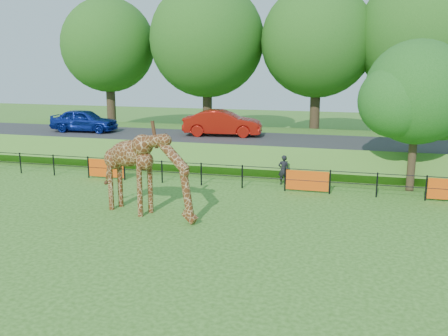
{
  "coord_description": "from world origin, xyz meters",
  "views": [
    {
      "loc": [
        5.12,
        -13.96,
        5.84
      ],
      "look_at": [
        0.45,
        3.14,
        2.0
      ],
      "focal_mm": 40.0,
      "sensor_mm": 36.0,
      "label": 1
    }
  ],
  "objects_px": {
    "car_blue": "(84,120)",
    "tree_east": "(419,96)",
    "visitor": "(284,170)",
    "car_red": "(223,123)",
    "giraffe": "(147,174)"
  },
  "relations": [
    {
      "from": "car_red",
      "to": "tree_east",
      "type": "bearing_deg",
      "value": -122.04
    },
    {
      "from": "visitor",
      "to": "car_red",
      "type": "bearing_deg",
      "value": -71.52
    },
    {
      "from": "car_red",
      "to": "visitor",
      "type": "bearing_deg",
      "value": -146.49
    },
    {
      "from": "car_blue",
      "to": "visitor",
      "type": "relative_size",
      "value": 2.92
    },
    {
      "from": "tree_east",
      "to": "car_red",
      "type": "bearing_deg",
      "value": 154.64
    },
    {
      "from": "car_red",
      "to": "tree_east",
      "type": "height_order",
      "value": "tree_east"
    },
    {
      "from": "giraffe",
      "to": "car_blue",
      "type": "bearing_deg",
      "value": 147.81
    },
    {
      "from": "car_blue",
      "to": "tree_east",
      "type": "distance_m",
      "value": 19.81
    },
    {
      "from": "giraffe",
      "to": "visitor",
      "type": "bearing_deg",
      "value": 73.26
    },
    {
      "from": "visitor",
      "to": "tree_east",
      "type": "distance_m",
      "value": 6.87
    },
    {
      "from": "car_blue",
      "to": "tree_east",
      "type": "relative_size",
      "value": 0.62
    },
    {
      "from": "car_blue",
      "to": "tree_east",
      "type": "bearing_deg",
      "value": -105.8
    },
    {
      "from": "car_blue",
      "to": "visitor",
      "type": "xyz_separation_m",
      "value": [
        13.37,
        -4.69,
        -1.42
      ]
    },
    {
      "from": "giraffe",
      "to": "car_red",
      "type": "distance_m",
      "value": 11.52
    },
    {
      "from": "tree_east",
      "to": "giraffe",
      "type": "bearing_deg",
      "value": -146.93
    }
  ]
}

